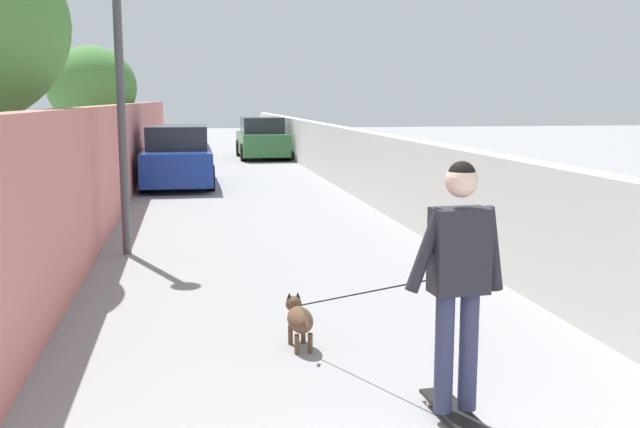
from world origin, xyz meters
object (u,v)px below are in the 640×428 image
object	(u,v)px
dog	(300,318)
car_far	(262,139)
skateboard	(454,412)
car_near	(177,158)
lamp_post	(119,49)
tree_left_near	(92,87)
person_skateboarder	(459,267)

from	to	relation	value
dog	car_far	distance (m)	21.22
skateboard	car_near	xyz separation A→B (m)	(14.51, 2.09, 0.65)
lamp_post	tree_left_near	bearing A→B (deg)	9.13
person_skateboarder	car_near	bearing A→B (deg)	8.20
person_skateboarder	car_far	xyz separation A→B (m)	(22.83, -0.92, -0.38)
person_skateboarder	lamp_post	bearing A→B (deg)	24.00
skateboard	person_skateboarder	xyz separation A→B (m)	(-0.00, 0.00, 1.03)
person_skateboarder	skateboard	bearing A→B (deg)	-9.46
skateboard	car_far	size ratio (longest dim) A/B	0.21
lamp_post	skateboard	bearing A→B (deg)	-156.00
tree_left_near	car_far	distance (m)	8.22
tree_left_near	car_far	size ratio (longest dim) A/B	0.95
skateboard	tree_left_near	bearing A→B (deg)	14.72
person_skateboarder	car_far	distance (m)	22.85
skateboard	dog	xyz separation A→B (m)	(1.68, 0.83, 0.21)
dog	car_near	xyz separation A→B (m)	(12.82, 1.26, 0.44)
lamp_post	person_skateboarder	bearing A→B (deg)	-156.00
dog	car_far	xyz separation A→B (m)	(21.14, -1.75, 0.44)
tree_left_near	skateboard	bearing A→B (deg)	-165.28
person_skateboarder	car_far	size ratio (longest dim) A/B	0.44
car_near	person_skateboarder	bearing A→B (deg)	-171.80
dog	person_skateboarder	bearing A→B (deg)	-153.76
lamp_post	car_far	distance (m)	17.30
tree_left_near	dog	world-z (taller)	tree_left_near
person_skateboarder	dog	bearing A→B (deg)	26.24
car_near	dog	bearing A→B (deg)	-174.38
skateboard	dog	world-z (taller)	dog
tree_left_near	car_near	xyz separation A→B (m)	(-2.36, -2.34, -1.82)
lamp_post	car_near	world-z (taller)	lamp_post
skateboard	lamp_post	bearing A→B (deg)	24.00
tree_left_near	car_near	distance (m)	3.79
skateboard	car_far	distance (m)	22.85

